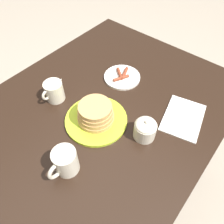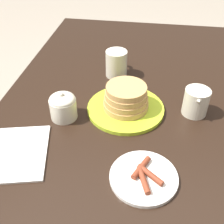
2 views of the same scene
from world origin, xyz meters
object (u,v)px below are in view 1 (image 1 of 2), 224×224
(pancake_plate, at_px, (96,115))
(coffee_mug, at_px, (65,162))
(sugar_bowl, at_px, (145,129))
(side_plate_bacon, at_px, (122,77))
(napkin, at_px, (183,118))
(creamer_pitcher, at_px, (54,91))

(pancake_plate, height_order, coffee_mug, coffee_mug)
(coffee_mug, height_order, sugar_bowl, coffee_mug)
(side_plate_bacon, bearing_deg, sugar_bowl, 52.39)
(pancake_plate, xyz_separation_m, napkin, (-0.22, 0.25, -0.03))
(creamer_pitcher, xyz_separation_m, sugar_bowl, (-0.08, 0.39, -0.00))
(coffee_mug, xyz_separation_m, creamer_pitcher, (-0.19, -0.27, -0.01))
(creamer_pitcher, relative_size, napkin, 0.51)
(pancake_plate, relative_size, creamer_pitcher, 2.09)
(napkin, bearing_deg, sugar_bowl, -23.85)
(coffee_mug, xyz_separation_m, sugar_bowl, (-0.27, 0.12, -0.01))
(pancake_plate, xyz_separation_m, coffee_mug, (0.20, 0.06, 0.02))
(side_plate_bacon, distance_m, coffee_mug, 0.48)
(creamer_pitcher, xyz_separation_m, napkin, (-0.24, 0.46, -0.04))
(coffee_mug, bearing_deg, side_plate_bacon, -164.06)
(creamer_pitcher, bearing_deg, coffee_mug, 55.00)
(pancake_plate, xyz_separation_m, side_plate_bacon, (-0.26, -0.07, -0.03))
(creamer_pitcher, height_order, sugar_bowl, creamer_pitcher)
(coffee_mug, distance_m, sugar_bowl, 0.29)
(side_plate_bacon, xyz_separation_m, coffee_mug, (0.46, 0.13, 0.04))
(side_plate_bacon, bearing_deg, coffee_mug, 15.94)
(coffee_mug, relative_size, creamer_pitcher, 0.97)
(side_plate_bacon, xyz_separation_m, sugar_bowl, (0.19, 0.25, 0.03))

